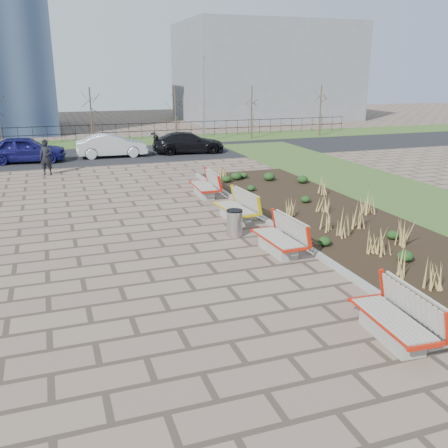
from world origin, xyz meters
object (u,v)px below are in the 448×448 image
object	(u,v)px
car_blue	(25,149)
car_black	(188,143)
lamp_east	(204,100)
bench_c	(235,207)
car_silver	(112,146)
pedestrian	(46,157)
bench_a	(393,316)
bench_d	(204,185)
bench_b	(278,236)
litter_bin	(234,224)

from	to	relation	value
car_blue	car_black	distance (m)	9.74
lamp_east	car_blue	bearing A→B (deg)	-157.82
bench_c	lamp_east	size ratio (longest dim) A/B	0.35
car_silver	pedestrian	bearing A→B (deg)	140.97
bench_a	bench_c	world-z (taller)	same
bench_c	car_silver	bearing A→B (deg)	93.86
lamp_east	bench_d	bearing A→B (deg)	-107.19
bench_b	bench_d	world-z (taller)	same
litter_bin	car_blue	bearing A→B (deg)	111.67
litter_bin	car_black	world-z (taller)	car_black
bench_c	bench_d	size ratio (longest dim) A/B	1.00
bench_c	car_blue	distance (m)	16.60
car_silver	car_blue	bearing A→B (deg)	95.19
bench_b	bench_c	bearing A→B (deg)	87.57
lamp_east	bench_c	bearing A→B (deg)	-104.09
litter_bin	car_blue	xyz separation A→B (m)	(-6.60, 16.61, 0.34)
bench_b	car_silver	world-z (taller)	car_silver
bench_d	lamp_east	size ratio (longest dim) A/B	0.35
bench_c	bench_b	bearing A→B (deg)	-94.89
car_black	car_blue	bearing A→B (deg)	97.43
bench_c	car_black	world-z (taller)	car_black
litter_bin	lamp_east	bearing A→B (deg)	75.32
bench_a	bench_d	bearing A→B (deg)	93.54
pedestrian	car_silver	size ratio (longest dim) A/B	0.42
litter_bin	pedestrian	bearing A→B (deg)	113.76
car_blue	pedestrian	bearing A→B (deg)	-158.79
bench_d	car_blue	bearing A→B (deg)	125.32
pedestrian	car_black	bearing A→B (deg)	46.70
bench_c	car_silver	world-z (taller)	car_silver
bench_c	pedestrian	distance (m)	12.43
bench_b	litter_bin	bearing A→B (deg)	107.79
bench_d	car_blue	world-z (taller)	car_blue
car_blue	bench_c	bearing A→B (deg)	-147.82
bench_b	bench_a	bearing A→B (deg)	-92.43
bench_a	lamp_east	distance (m)	29.16
bench_d	pedestrian	world-z (taller)	pedestrian
bench_a	lamp_east	world-z (taller)	lamp_east
bench_b	car_blue	world-z (taller)	car_blue
pedestrian	lamp_east	distance (m)	14.58
bench_b	car_silver	bearing A→B (deg)	94.70
bench_d	pedestrian	xyz separation A→B (m)	(-6.16, 7.03, 0.40)
bench_c	bench_a	bearing A→B (deg)	-94.89
bench_b	car_silver	distance (m)	18.86
bench_c	car_blue	bearing A→B (deg)	111.07
bench_c	car_silver	distance (m)	15.40
bench_a	car_black	size ratio (longest dim) A/B	0.46
car_blue	car_black	world-z (taller)	car_blue
pedestrian	car_blue	world-z (taller)	pedestrian
bench_b	pedestrian	world-z (taller)	pedestrian
car_silver	car_black	xyz separation A→B (m)	(4.82, -0.05, -0.03)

